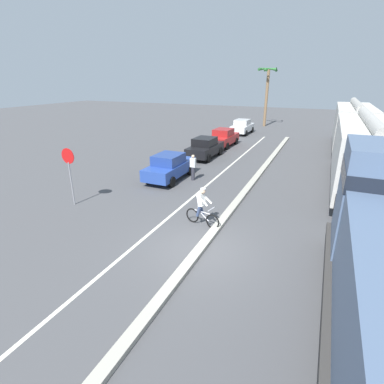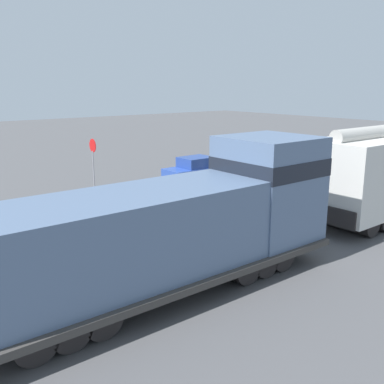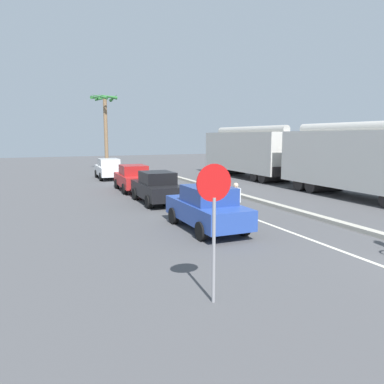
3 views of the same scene
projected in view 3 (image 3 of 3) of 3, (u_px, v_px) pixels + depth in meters
The scene contains 11 objects.
median_curb at pixel (329, 220), 14.92m from camera, with size 0.36×36.00×0.16m, color #B2AD9E.
lane_stripe at pixel (279, 228), 14.00m from camera, with size 0.14×36.00×0.01m, color silver.
hopper_car_lead at pixel (362, 161), 20.29m from camera, with size 2.90×10.60×4.18m.
hopper_car_middle at pixel (249, 152), 30.83m from camera, with size 2.90×10.60×4.18m.
parked_car_blue at pixel (207, 208), 13.69m from camera, with size 1.84×4.20×1.62m.
parked_car_black at pixel (157, 187), 19.14m from camera, with size 1.89×4.23×1.62m.
parked_car_red at pixel (133, 178), 23.41m from camera, with size 1.95×4.26×1.62m.
parked_car_white at pixel (109, 169), 29.92m from camera, with size 1.93×4.25×1.62m.
stop_sign at pixel (214, 206), 7.49m from camera, with size 0.76×0.08×2.88m.
palm_tree_near at pixel (105, 116), 35.97m from camera, with size 2.58×2.77×7.41m.
pedestrian_by_cars at pixel (236, 202), 14.60m from camera, with size 0.34×0.22×1.62m.
Camera 3 is at (-10.79, -5.24, 3.42)m, focal length 35.00 mm.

